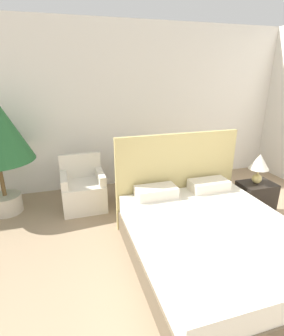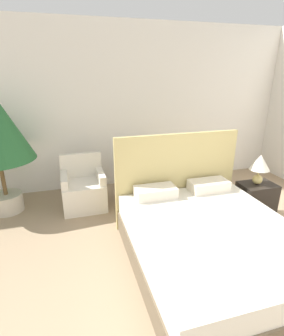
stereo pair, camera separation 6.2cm
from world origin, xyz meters
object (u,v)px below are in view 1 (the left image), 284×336
Objects in this scene: bed at (211,239)px; nightstand at (255,200)px; table_lamp at (259,164)px; armchair_near_window_right at (139,185)px; armchair_near_window_left at (84,192)px.

bed is 1.37m from nightstand.
bed is at bearing -148.02° from table_lamp.
bed is 1.47m from table_lamp.
armchair_near_window_right is at bearing 145.75° from nightstand.
armchair_near_window_left is at bearing 157.13° from nightstand.
bed reaches higher than armchair_near_window_right.
table_lamp is at bearing 31.98° from bed.
armchair_near_window_right is at bearing 145.81° from table_lamp.
table_lamp reaches higher than nightstand.
nightstand is (1.51, -1.03, -0.00)m from armchair_near_window_right.
armchair_near_window_left is at bearing -173.89° from armchair_near_window_right.
bed is 2.53× the size of armchair_near_window_left.
armchair_near_window_right is 1.54× the size of nightstand.
nightstand is (1.17, 0.71, -0.02)m from bed.
table_lamp reaches higher than armchair_near_window_right.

